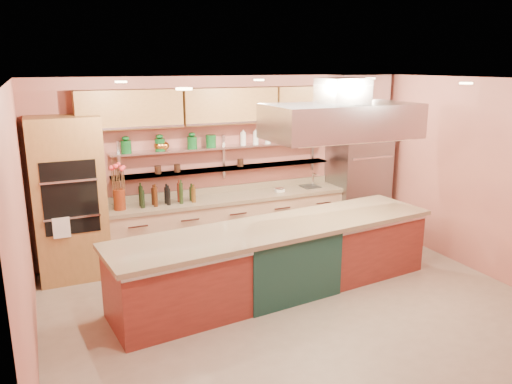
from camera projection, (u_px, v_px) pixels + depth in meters
name	position (u px, v px, depth m)	size (l,w,h in m)	color
floor	(298.00, 309.00, 6.25)	(6.00, 5.00, 0.02)	gray
ceiling	(303.00, 80.00, 5.55)	(6.00, 5.00, 0.02)	black
wall_back	(226.00, 164.00, 8.12)	(6.00, 0.04, 2.80)	#B46455
wall_front	(464.00, 283.00, 3.69)	(6.00, 0.04, 2.80)	#B46455
wall_left	(23.00, 235.00, 4.72)	(0.04, 5.00, 2.80)	#B46455
wall_right	(486.00, 178.00, 7.08)	(0.04, 5.00, 2.80)	#B46455
oven_stack	(69.00, 199.00, 6.93)	(0.95, 0.64, 2.30)	#9B6A38
refrigerator	(358.00, 176.00, 8.81)	(0.95, 0.72, 2.10)	gray
back_counter	(231.00, 224.00, 8.06)	(3.84, 0.64, 0.93)	tan
wall_shelf_lower	(226.00, 169.00, 7.99)	(3.60, 0.26, 0.03)	silver
wall_shelf_upper	(226.00, 147.00, 7.91)	(3.60, 0.26, 0.03)	silver
upper_cabinets	(229.00, 106.00, 7.72)	(4.60, 0.36, 0.55)	#9B6A38
range_hood	(341.00, 121.00, 6.55)	(2.00, 1.00, 0.45)	silver
ceiling_downlights	(295.00, 82.00, 5.74)	(4.00, 2.80, 0.02)	#FFE5A5
island	(278.00, 259.00, 6.64)	(4.43, 0.96, 0.92)	maroon
flower_vase	(119.00, 200.00, 7.19)	(0.17, 0.17, 0.30)	maroon
oil_bottle_cluster	(168.00, 195.00, 7.47)	(0.90, 0.26, 0.29)	black
kitchen_scale	(279.00, 189.00, 8.23)	(0.15, 0.11, 0.08)	silver
bar_faucet	(313.00, 180.00, 8.57)	(0.03, 0.03, 0.23)	white
copper_kettle	(164.00, 146.00, 7.50)	(0.17, 0.17, 0.13)	#B76F2A
green_canister	(211.00, 141.00, 7.78)	(0.16, 0.16, 0.19)	#0F491B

